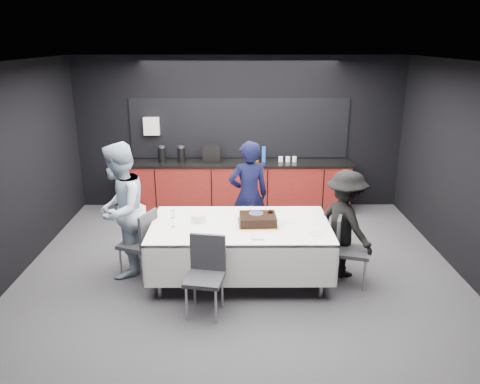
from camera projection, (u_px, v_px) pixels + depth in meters
name	position (u px, v px, depth m)	size (l,w,h in m)	color
ground	(240.00, 264.00, 6.70)	(6.00, 6.00, 0.00)	#444349
room_shell	(240.00, 136.00, 6.12)	(6.04, 5.04, 2.82)	white
kitchenette	(239.00, 182.00, 8.63)	(4.10, 0.64, 2.05)	#5F120F
party_table	(240.00, 234.00, 6.12)	(2.32, 1.32, 0.78)	#99999E
cake_assembly	(258.00, 219.00, 6.05)	(0.52, 0.43, 0.16)	gold
plate_stack	(199.00, 218.00, 6.14)	(0.20, 0.20, 0.10)	white
loose_plate_near	(216.00, 234.00, 5.73)	(0.20, 0.20, 0.01)	white
loose_plate_right_a	(290.00, 221.00, 6.16)	(0.22, 0.22, 0.01)	white
loose_plate_right_b	(315.00, 233.00, 5.76)	(0.18, 0.18, 0.01)	white
loose_plate_far	(242.00, 215.00, 6.36)	(0.19, 0.19, 0.01)	white
fork_pile	(258.00, 238.00, 5.61)	(0.14, 0.09, 0.02)	white
champagne_flute	(172.00, 215.00, 5.93)	(0.06, 0.06, 0.22)	white
chair_left	(142.00, 239.00, 6.20)	(0.54, 0.54, 0.92)	#303035
chair_right	(347.00, 245.00, 6.04)	(0.52, 0.52, 0.92)	#303035
chair_near	(206.00, 269.00, 5.40)	(0.49, 0.49, 0.92)	#303035
person_center	(249.00, 196.00, 6.97)	(0.61, 0.40, 1.67)	black
person_left	(120.00, 210.00, 6.19)	(0.88, 0.69, 1.81)	#ACC1D8
person_right	(345.00, 224.00, 6.20)	(0.95, 0.54, 1.46)	black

